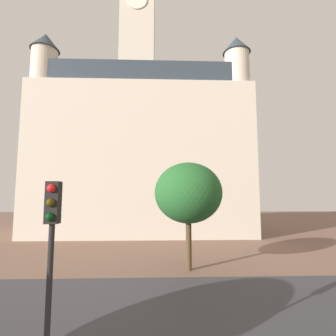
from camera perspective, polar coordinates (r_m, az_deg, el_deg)
name	(u,v)px	position (r m, az deg, el deg)	size (l,w,h in m)	color
ground_plane	(168,294)	(13.18, -0.07, -26.19)	(120.00, 120.00, 0.00)	brown
street_asphalt_strip	(169,312)	(11.42, 0.31, -29.45)	(120.00, 8.51, 0.00)	#38383D
landmark_building	(142,147)	(32.29, -5.73, 4.64)	(25.22, 10.97, 36.16)	beige
traffic_light_pole	(51,251)	(6.17, -24.69, -16.45)	(0.28, 0.34, 4.83)	black
tree_curb_far	(188,193)	(16.20, 4.53, -5.56)	(4.23, 4.23, 6.60)	#4C3823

